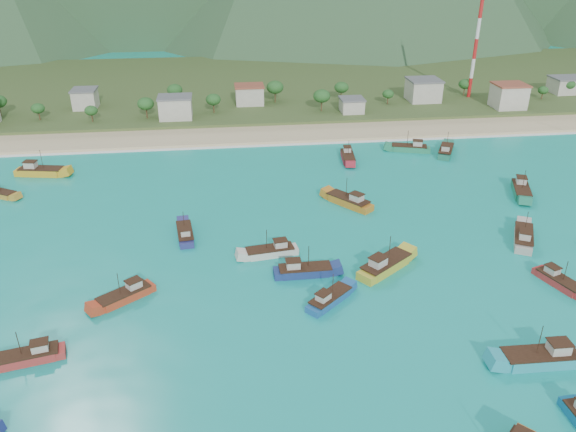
{
  "coord_description": "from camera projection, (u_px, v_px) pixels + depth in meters",
  "views": [
    {
      "loc": [
        -18.76,
        -81.91,
        53.36
      ],
      "look_at": [
        -6.59,
        18.0,
        3.0
      ],
      "focal_mm": 35.0,
      "sensor_mm": 36.0,
      "label": 1
    }
  ],
  "objects": [
    {
      "name": "land",
      "position": [
        267.0,
        86.0,
        222.9
      ],
      "size": [
        400.0,
        110.0,
        2.4
      ],
      "primitive_type": "cube",
      "color": "#385123",
      "rests_on": "ground"
    },
    {
      "name": "boat_20",
      "position": [
        330.0,
        299.0,
        90.86
      ],
      "size": [
        8.74,
        8.17,
        5.46
      ],
      "rotation": [
        0.0,
        0.0,
        5.44
      ],
      "color": "#1A5392",
      "rests_on": "ground"
    },
    {
      "name": "radio_tower",
      "position": [
        477.0,
        39.0,
        192.3
      ],
      "size": [
        1.2,
        1.2,
        40.28
      ],
      "color": "red",
      "rests_on": "ground"
    },
    {
      "name": "boat_3",
      "position": [
        0.0,
        194.0,
        128.16
      ],
      "size": [
        9.01,
        6.67,
        5.24
      ],
      "rotation": [
        0.0,
        0.0,
        4.19
      ],
      "color": "#B9842B",
      "rests_on": "ground"
    },
    {
      "name": "boat_8",
      "position": [
        304.0,
        271.0,
        98.26
      ],
      "size": [
        10.36,
        3.16,
        6.1
      ],
      "rotation": [
        0.0,
        0.0,
        4.72
      ],
      "color": "navy",
      "rests_on": "ground"
    },
    {
      "name": "boat_24",
      "position": [
        125.0,
        296.0,
        91.59
      ],
      "size": [
        9.58,
        8.14,
        5.78
      ],
      "rotation": [
        0.0,
        0.0,
        2.21
      ],
      "color": "#BC3C1E",
      "rests_on": "ground"
    },
    {
      "name": "village",
      "position": [
        323.0,
        98.0,
        187.62
      ],
      "size": [
        209.21,
        25.25,
        7.54
      ],
      "color": "beige",
      "rests_on": "ground"
    },
    {
      "name": "vegetation",
      "position": [
        267.0,
        98.0,
        187.33
      ],
      "size": [
        278.51,
        25.63,
        8.27
      ],
      "color": "#235623",
      "rests_on": "ground"
    },
    {
      "name": "beach",
      "position": [
        285.0,
        134.0,
        168.75
      ],
      "size": [
        400.0,
        18.0,
        1.2
      ],
      "primitive_type": "cube",
      "color": "beige",
      "rests_on": "ground"
    },
    {
      "name": "boat_11",
      "position": [
        410.0,
        149.0,
        154.87
      ],
      "size": [
        11.11,
        6.04,
        6.29
      ],
      "rotation": [
        0.0,
        0.0,
        1.28
      ],
      "color": "#218058",
      "rests_on": "ground"
    },
    {
      "name": "boat_28",
      "position": [
        385.0,
        266.0,
        99.53
      ],
      "size": [
        11.56,
        9.93,
        7.0
      ],
      "rotation": [
        0.0,
        0.0,
        5.36
      ],
      "color": "gold",
      "rests_on": "ground"
    },
    {
      "name": "ground",
      "position": [
        338.0,
        275.0,
        98.62
      ],
      "size": [
        600.0,
        600.0,
        0.0
      ],
      "primitive_type": "plane",
      "color": "#0D9984",
      "rests_on": "ground"
    },
    {
      "name": "boat_7",
      "position": [
        521.0,
        191.0,
        129.21
      ],
      "size": [
        6.98,
        11.58,
        6.58
      ],
      "rotation": [
        0.0,
        0.0,
        2.78
      ],
      "color": "#1B7457",
      "rests_on": "ground"
    },
    {
      "name": "boat_15",
      "position": [
        40.0,
        172.0,
        139.29
      ],
      "size": [
        12.25,
        5.55,
        6.98
      ],
      "rotation": [
        0.0,
        0.0,
        4.53
      ],
      "color": "gold",
      "rests_on": "ground"
    },
    {
      "name": "boat_27",
      "position": [
        559.0,
        282.0,
        95.46
      ],
      "size": [
        5.62,
        9.68,
        5.49
      ],
      "rotation": [
        0.0,
        0.0,
        3.47
      ],
      "color": "#B62C2B",
      "rests_on": "ground"
    },
    {
      "name": "surf_line",
      "position": [
        289.0,
        144.0,
        160.32
      ],
      "size": [
        400.0,
        2.5,
        0.08
      ],
      "primitive_type": "cube",
      "color": "white",
      "rests_on": "ground"
    },
    {
      "name": "boat_10",
      "position": [
        349.0,
        202.0,
        123.75
      ],
      "size": [
        9.59,
        10.85,
        6.64
      ],
      "rotation": [
        0.0,
        0.0,
        0.67
      ],
      "color": "#B8711E",
      "rests_on": "ground"
    },
    {
      "name": "boat_19",
      "position": [
        523.0,
        238.0,
        108.97
      ],
      "size": [
        7.88,
        11.19,
        6.45
      ],
      "rotation": [
        0.0,
        0.0,
        5.81
      ],
      "color": "#A29F93",
      "rests_on": "ground"
    },
    {
      "name": "boat_22",
      "position": [
        28.0,
        357.0,
        78.33
      ],
      "size": [
        9.92,
        4.8,
        5.64
      ],
      "rotation": [
        0.0,
        0.0,
        1.79
      ],
      "color": "#AC2F2C",
      "rests_on": "ground"
    },
    {
      "name": "boat_4",
      "position": [
        185.0,
        234.0,
        110.61
      ],
      "size": [
        3.95,
        9.83,
        5.65
      ],
      "rotation": [
        0.0,
        0.0,
        0.12
      ],
      "color": "navy",
      "rests_on": "ground"
    },
    {
      "name": "boat_14",
      "position": [
        541.0,
        358.0,
        77.77
      ],
      "size": [
        11.81,
        3.74,
        6.93
      ],
      "rotation": [
        0.0,
        0.0,
        1.55
      ],
      "color": "teal",
      "rests_on": "ground"
    },
    {
      "name": "boat_12",
      "position": [
        271.0,
        252.0,
        104.35
      ],
      "size": [
        10.25,
        4.3,
        5.87
      ],
      "rotation": [
        0.0,
        0.0,
        1.71
      ],
      "color": "beige",
      "rests_on": "ground"
    },
    {
      "name": "boat_26",
      "position": [
        348.0,
        157.0,
        148.93
      ],
      "size": [
        4.07,
        10.42,
        6.0
      ],
      "rotation": [
        0.0,
        0.0,
        3.03
      ],
      "color": "maroon",
      "rests_on": "ground"
    },
    {
      "name": "boat_21",
      "position": [
        446.0,
        151.0,
        152.78
      ],
      "size": [
        7.79,
        11.1,
        6.4
      ],
      "rotation": [
        0.0,
        0.0,
        5.81
      ],
      "color": "#1B684F",
      "rests_on": "ground"
    }
  ]
}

